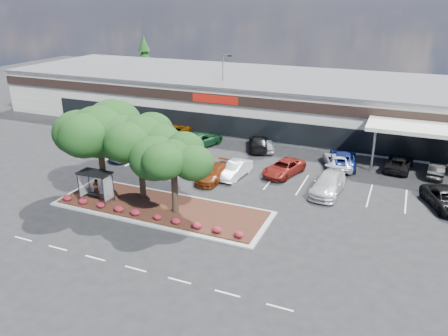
% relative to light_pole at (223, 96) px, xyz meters
% --- Properties ---
extents(ground, '(160.00, 160.00, 0.00)m').
position_rel_light_pole_xyz_m(ground, '(6.65, -27.96, -4.28)').
color(ground, black).
rests_on(ground, ground).
extents(retail_store, '(80.40, 25.20, 6.25)m').
position_rel_light_pole_xyz_m(retail_store, '(6.72, 5.95, -1.12)').
color(retail_store, white).
rests_on(retail_store, ground).
extents(landscape_island, '(18.00, 6.00, 0.26)m').
position_rel_light_pole_xyz_m(landscape_island, '(4.65, -23.96, -4.15)').
color(landscape_island, '#A3A29D').
rests_on(landscape_island, ground).
extents(lane_markings, '(33.12, 20.06, 0.01)m').
position_rel_light_pole_xyz_m(lane_markings, '(6.51, -17.54, -4.27)').
color(lane_markings, silver).
rests_on(lane_markings, ground).
extents(shrub_row, '(17.00, 0.80, 0.50)m').
position_rel_light_pole_xyz_m(shrub_row, '(4.65, -26.06, -3.77)').
color(shrub_row, maroon).
rests_on(shrub_row, landscape_island).
extents(bus_shelter, '(2.75, 1.55, 2.59)m').
position_rel_light_pole_xyz_m(bus_shelter, '(-0.85, -25.01, -1.97)').
color(bus_shelter, black).
rests_on(bus_shelter, landscape_island).
extents(island_tree_west, '(7.20, 7.20, 7.89)m').
position_rel_light_pole_xyz_m(island_tree_west, '(-1.35, -23.46, -0.07)').
color(island_tree_west, '#133710').
rests_on(island_tree_west, landscape_island).
extents(island_tree_mid, '(6.60, 6.60, 7.32)m').
position_rel_light_pole_xyz_m(island_tree_mid, '(2.15, -22.76, -0.36)').
color(island_tree_mid, '#133710').
rests_on(island_tree_mid, landscape_island).
extents(island_tree_east, '(5.80, 5.80, 6.50)m').
position_rel_light_pole_xyz_m(island_tree_east, '(6.15, -24.26, -0.77)').
color(island_tree_east, '#133710').
rests_on(island_tree_east, landscape_island).
extents(conifer_north_west, '(4.40, 4.40, 10.00)m').
position_rel_light_pole_xyz_m(conifer_north_west, '(-23.35, 18.04, 0.72)').
color(conifer_north_west, '#133710').
rests_on(conifer_north_west, ground).
extents(person_waiting, '(0.72, 0.60, 1.67)m').
position_rel_light_pole_xyz_m(person_waiting, '(-1.35, -24.49, -3.18)').
color(person_waiting, '#594C47').
rests_on(person_waiting, landscape_island).
extents(light_pole, '(1.40, 0.81, 9.67)m').
position_rel_light_pole_xyz_m(light_pole, '(0.00, 0.00, 0.00)').
color(light_pole, '#A3A29D').
rests_on(light_pole, ground).
extents(car_0, '(1.83, 4.17, 1.40)m').
position_rel_light_pole_xyz_m(car_0, '(-9.76, -13.33, -3.58)').
color(car_0, '#194224').
rests_on(car_0, ground).
extents(car_1, '(4.44, 6.37, 1.71)m').
position_rel_light_pole_xyz_m(car_1, '(-4.53, -13.99, -3.42)').
color(car_1, silver).
rests_on(car_1, ground).
extents(car_2, '(3.18, 5.75, 1.58)m').
position_rel_light_pole_xyz_m(car_2, '(-0.33, -14.20, -3.49)').
color(car_2, white).
rests_on(car_2, ground).
extents(car_3, '(2.57, 5.22, 1.46)m').
position_rel_light_pole_xyz_m(car_3, '(6.17, -16.69, -3.55)').
color(car_3, maroon).
rests_on(car_3, ground).
extents(car_4, '(2.10, 4.77, 1.52)m').
position_rel_light_pole_xyz_m(car_4, '(7.69, -15.11, -3.52)').
color(car_4, white).
rests_on(car_4, ground).
extents(car_5, '(3.80, 5.69, 1.45)m').
position_rel_light_pole_xyz_m(car_5, '(11.84, -12.77, -3.55)').
color(car_5, maroon).
rests_on(car_5, ground).
extents(car_6, '(2.68, 5.93, 1.69)m').
position_rel_light_pole_xyz_m(car_6, '(16.64, -15.32, -3.44)').
color(car_6, silver).
rests_on(car_6, ground).
extents(car_8, '(4.44, 6.01, 1.52)m').
position_rel_light_pole_xyz_m(car_8, '(26.17, -14.53, -3.52)').
color(car_8, black).
rests_on(car_8, ground).
extents(car_9, '(3.14, 5.18, 1.61)m').
position_rel_light_pole_xyz_m(car_9, '(-8.84, -6.73, -3.47)').
color(car_9, '#19421D').
rests_on(car_9, ground).
extents(car_10, '(2.90, 6.14, 1.70)m').
position_rel_light_pole_xyz_m(car_10, '(-3.98, -6.45, -3.43)').
color(car_10, '#723D07').
rests_on(car_10, ground).
extents(car_11, '(4.24, 6.08, 1.54)m').
position_rel_light_pole_xyz_m(car_11, '(0.60, -7.75, -3.51)').
color(car_11, '#164523').
rests_on(car_11, ground).
extents(car_12, '(3.92, 5.86, 1.58)m').
position_rel_light_pole_xyz_m(car_12, '(7.09, -6.38, -3.49)').
color(car_12, black).
rests_on(car_12, ground).
extents(car_13, '(2.72, 4.18, 1.32)m').
position_rel_light_pole_xyz_m(car_13, '(8.18, -6.58, -3.62)').
color(car_13, '#9D9FA8').
rests_on(car_13, ground).
extents(car_14, '(3.47, 6.04, 1.58)m').
position_rel_light_pole_xyz_m(car_14, '(16.76, -8.07, -3.49)').
color(car_14, navy).
rests_on(car_14, ground).
extents(car_15, '(3.90, 5.78, 1.47)m').
position_rel_light_pole_xyz_m(car_15, '(16.35, -8.76, -3.54)').
color(car_15, silver).
rests_on(car_15, ground).
extents(car_16, '(2.86, 5.32, 1.42)m').
position_rel_light_pole_xyz_m(car_16, '(22.15, -6.92, -3.57)').
color(car_16, black).
rests_on(car_16, ground).
extents(car_17, '(1.92, 4.36, 1.39)m').
position_rel_light_pole_xyz_m(car_17, '(25.64, -7.41, -3.58)').
color(car_17, black).
rests_on(car_17, ground).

